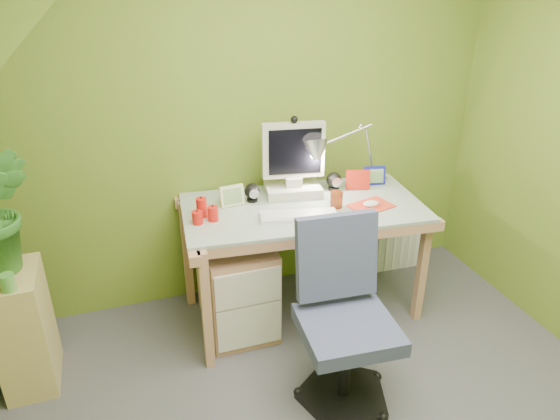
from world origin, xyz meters
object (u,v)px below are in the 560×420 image
object	(u,v)px
desk_lamp	(361,140)
radiator	(393,243)
desk	(302,260)
task_chair	(348,327)
side_ledge	(24,329)
monitor	(293,156)

from	to	relation	value
desk_lamp	radiator	bearing A→B (deg)	25.86
desk	desk_lamp	distance (m)	0.84
radiator	desk	bearing A→B (deg)	-157.66
desk_lamp	task_chair	size ratio (longest dim) A/B	0.65
side_ledge	radiator	world-z (taller)	side_ledge
monitor	side_ledge	distance (m)	1.77
desk_lamp	radiator	size ratio (longest dim) A/B	1.65
desk	radiator	size ratio (longest dim) A/B	3.86
monitor	desk_lamp	bearing A→B (deg)	9.08
side_ledge	task_chair	bearing A→B (deg)	-23.58
monitor	desk_lamp	size ratio (longest dim) A/B	0.82
desk	side_ledge	xyz separation A→B (m)	(-1.61, -0.11, -0.04)
desk	side_ledge	world-z (taller)	desk
radiator	desk_lamp	bearing A→B (deg)	-159.90
desk	desk_lamp	world-z (taller)	desk_lamp
monitor	task_chair	distance (m)	1.11
desk_lamp	radiator	world-z (taller)	desk_lamp
monitor	task_chair	bearing A→B (deg)	-84.46
monitor	radiator	distance (m)	1.20
desk	side_ledge	bearing A→B (deg)	-170.66
desk_lamp	task_chair	world-z (taller)	desk_lamp
desk_lamp	radiator	distance (m)	0.98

